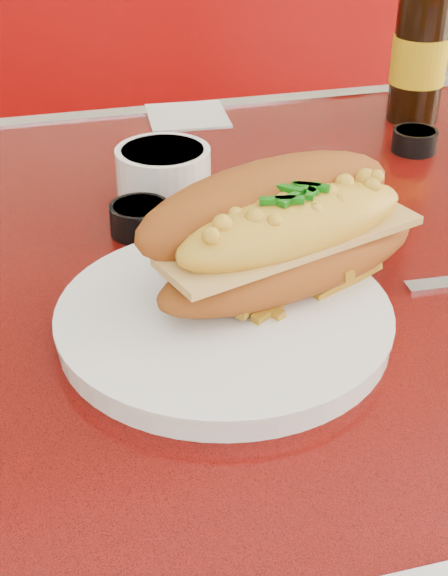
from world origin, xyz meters
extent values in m
cube|color=#B5110B|center=(0.00, 0.00, 0.75)|extent=(1.20, 0.80, 0.04)
cube|color=silver|center=(0.00, 0.40, 0.75)|extent=(1.22, 0.03, 0.04)
cylinder|color=silver|center=(0.00, 0.00, 0.37)|extent=(0.09, 0.09, 0.72)
cube|color=#970A0A|center=(0.00, 0.78, 0.23)|extent=(1.20, 0.50, 0.45)
cube|color=#970A0A|center=(0.00, 1.00, 0.68)|extent=(1.20, 0.08, 0.45)
cylinder|color=white|center=(-0.12, -0.13, 0.78)|extent=(0.27, 0.27, 0.02)
cylinder|color=white|center=(-0.12, -0.13, 0.79)|extent=(0.28, 0.28, 0.00)
ellipsoid|color=#9D4F19|center=(-0.06, -0.11, 0.81)|extent=(0.26, 0.15, 0.05)
cube|color=#E1B764|center=(-0.06, -0.11, 0.83)|extent=(0.24, 0.13, 0.01)
ellipsoid|color=yellow|center=(-0.06, -0.11, 0.85)|extent=(0.23, 0.13, 0.05)
ellipsoid|color=#9D4F19|center=(-0.07, -0.08, 0.85)|extent=(0.27, 0.16, 0.10)
cube|color=silver|center=(-0.08, -0.08, 0.79)|extent=(0.05, 0.10, 0.00)
cube|color=silver|center=(-0.10, -0.03, 0.79)|extent=(0.03, 0.03, 0.00)
cylinder|color=white|center=(-0.12, 0.13, 0.80)|extent=(0.12, 0.12, 0.06)
cylinder|color=black|center=(-0.12, 0.13, 0.82)|extent=(0.11, 0.11, 0.01)
cylinder|color=black|center=(-0.16, 0.05, 0.78)|extent=(0.08, 0.08, 0.03)
cylinder|color=#DD8350|center=(-0.16, 0.05, 0.80)|extent=(0.07, 0.07, 0.01)
cylinder|color=black|center=(0.19, 0.18, 0.78)|extent=(0.07, 0.07, 0.03)
cylinder|color=#DD8350|center=(0.19, 0.18, 0.79)|extent=(0.06, 0.06, 0.01)
cylinder|color=black|center=(0.24, 0.28, 0.86)|extent=(0.09, 0.09, 0.17)
cylinder|color=gold|center=(0.24, 0.28, 0.85)|extent=(0.09, 0.09, 0.06)
cube|color=silver|center=(-0.04, 0.36, 0.77)|extent=(0.11, 0.11, 0.00)
camera|label=1|loc=(-0.26, -0.64, 1.14)|focal=50.00mm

